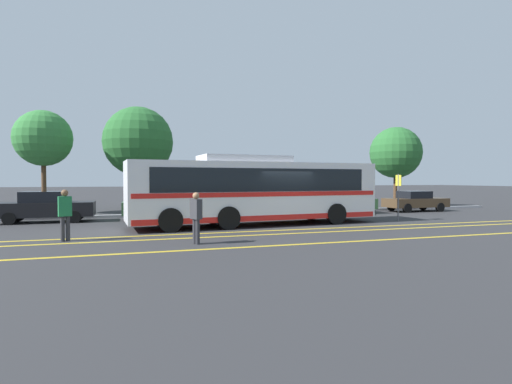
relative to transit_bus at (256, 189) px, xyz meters
The scene contains 17 objects.
ground_plane 2.07m from the transit_bus, 20.70° to the right, with size 220.00×220.00×0.00m, color #2D2D30.
lane_strip_0 2.76m from the transit_bus, 89.64° to the right, with size 0.20×31.70×0.01m, color gold.
lane_strip_1 3.68m from the transit_bus, 89.76° to the right, with size 0.20×31.70×0.01m, color gold.
lane_strip_2 6.04m from the transit_bus, 89.86° to the right, with size 0.20×31.70×0.01m, color gold.
curb_strip 6.15m from the transit_bus, 89.87° to the left, with size 39.70×0.36×0.15m, color #99999E.
transit_bus is the anchor object (origin of this frame).
parked_car_0 10.62m from the transit_bus, 156.15° to the left, with size 4.56×1.81×1.55m.
parked_car_1 5.67m from the transit_bus, 132.58° to the left, with size 4.47×2.05×1.45m.
parked_car_2 4.83m from the transit_bus, 63.69° to the left, with size 4.31×2.25×1.54m.
parked_car_3 8.42m from the transit_bus, 31.94° to the left, with size 4.14×2.15×1.34m.
parked_car_4 13.42m from the transit_bus, 19.18° to the left, with size 4.23×1.82×1.36m.
pedestrian_0 5.95m from the transit_bus, 127.12° to the right, with size 0.37×0.47×1.72m.
pedestrian_1 8.28m from the transit_bus, 160.75° to the right, with size 0.46×0.33×1.79m.
bus_stop_sign 7.62m from the transit_bus, ahead, with size 0.07×0.40×2.42m.
tree_0 14.66m from the transit_bus, 138.08° to the left, with size 3.43×3.43×6.39m.
tree_1 16.34m from the transit_bus, 30.49° to the left, with size 3.91×3.91×6.17m.
tree_2 12.05m from the transit_bus, 115.65° to the left, with size 4.67×4.67×7.07m.
Camera 1 is at (-6.82, -17.39, 2.14)m, focal length 28.00 mm.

